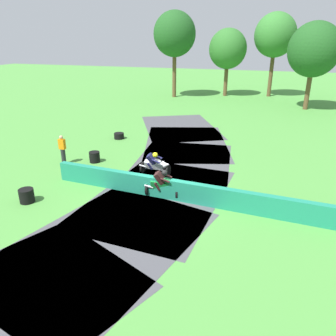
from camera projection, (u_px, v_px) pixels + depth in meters
The scene contains 13 objects.
ground_plane at pixel (160, 196), 14.62m from camera, with size 120.00×120.00×0.00m, color #4C933D.
track_asphalt at pixel (130, 191), 15.14m from camera, with size 11.48×32.59×0.01m.
safety_barrier at pixel (281, 208), 12.69m from camera, with size 0.30×20.63×0.90m, color #1E8466.
motorcycle_lead_green at pixel (164, 184), 14.29m from camera, with size 1.68×0.76×1.43m.
motorcycle_chase_white at pixel (156, 164), 16.59m from camera, with size 1.69×0.91×1.42m.
tire_stack_mid_a at pixel (27, 196), 14.03m from camera, with size 0.62×0.62×0.60m.
tire_stack_mid_b at pixel (95, 157), 18.51m from camera, with size 0.59×0.59×0.60m.
tire_stack_far at pixel (119, 136), 22.76m from camera, with size 0.68×0.68×0.40m.
track_marshal at pixel (63, 150), 18.08m from camera, with size 0.34×0.24×1.63m.
tree_far_left at pixel (228, 49), 37.29m from camera, with size 4.24×4.24×7.49m.
tree_far_right at pixel (175, 34), 35.94m from camera, with size 4.62×4.62×9.25m.
tree_behind_barrier at pixel (314, 50), 29.98m from camera, with size 4.70×4.70×7.94m.
tree_distant at pixel (275, 35), 36.38m from camera, with size 4.57×4.57×9.12m.
Camera 1 is at (4.27, -12.38, 6.64)m, focal length 35.18 mm.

